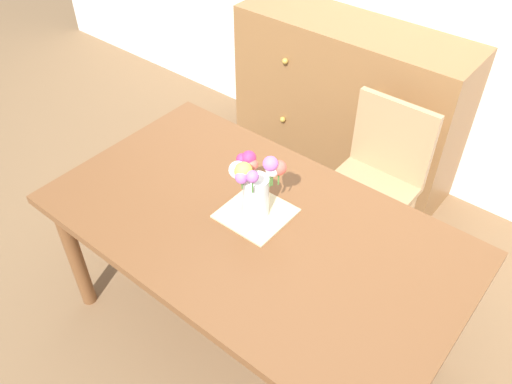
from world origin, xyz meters
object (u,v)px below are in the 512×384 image
(dining_table, at_px, (253,237))
(dresser, at_px, (346,104))
(flower_vase, at_px, (254,182))
(chair_far, at_px, (377,175))

(dining_table, bearing_deg, dresser, 105.20)
(dresser, relative_size, flower_vase, 4.55)
(chair_far, distance_m, flower_vase, 0.89)
(dining_table, distance_m, dresser, 1.39)
(dresser, xyz_separation_m, flower_vase, (0.33, -1.29, 0.40))
(dining_table, relative_size, dresser, 1.21)
(dining_table, height_order, dresser, dresser)
(chair_far, xyz_separation_m, flower_vase, (-0.16, -0.79, 0.39))
(dresser, bearing_deg, flower_vase, -75.53)
(chair_far, height_order, flower_vase, flower_vase)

